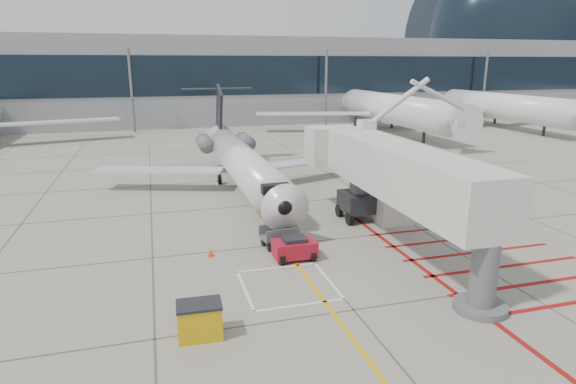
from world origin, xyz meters
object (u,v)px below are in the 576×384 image
object	(u,v)px
regional_jet	(247,148)
jet_bridge	(408,185)
pushback_tug	(295,248)
spill_bin	(200,320)

from	to	relation	value
regional_jet	jet_bridge	distance (m)	14.21
regional_jet	jet_bridge	xyz separation A→B (m)	(6.00, -12.89, -0.05)
jet_bridge	regional_jet	bearing A→B (deg)	115.22
regional_jet	pushback_tug	world-z (taller)	regional_jet
pushback_tug	spill_bin	xyz separation A→B (m)	(-5.51, -6.13, 0.06)
jet_bridge	spill_bin	bearing A→B (deg)	-154.56
spill_bin	jet_bridge	bearing A→B (deg)	27.50
regional_jet	spill_bin	distance (m)	19.31
jet_bridge	spill_bin	size ratio (longest dim) A/B	11.80
regional_jet	spill_bin	bearing A→B (deg)	-106.65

